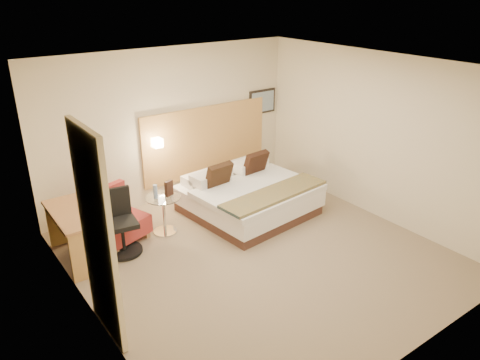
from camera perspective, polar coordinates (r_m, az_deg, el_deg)
floor at (r=6.92m, az=2.24°, el=-9.15°), size 4.80×5.00×0.02m
ceiling at (r=5.93m, az=2.65°, el=13.66°), size 4.80×5.00×0.02m
wall_back at (r=8.30m, az=-8.46°, el=6.55°), size 4.80×0.02×2.70m
wall_front at (r=4.80m, az=21.52°, el=-7.72°), size 4.80×0.02×2.70m
wall_left at (r=5.28m, az=-18.62°, el=-4.43°), size 0.02×5.00×2.70m
wall_right at (r=7.95m, az=16.24°, el=5.11°), size 0.02×5.00×2.70m
headboard_panel at (r=8.72m, az=-4.12°, el=4.79°), size 2.60×0.04×1.30m
art_frame at (r=9.31m, az=2.72°, el=9.54°), size 0.62×0.03×0.47m
art_canvas at (r=9.30m, az=2.80°, el=9.51°), size 0.54×0.01×0.39m
lamp_arm at (r=8.14m, az=-10.25°, el=4.60°), size 0.02×0.12×0.02m
lamp_shade at (r=8.08m, az=-10.06°, el=4.50°), size 0.15×0.15×0.15m
curtain at (r=5.14m, az=-17.00°, el=-6.65°), size 0.06×0.90×2.42m
bottle_a at (r=7.24m, az=-10.28°, el=-1.40°), size 0.09×0.09×0.22m
menu_folder at (r=7.30m, az=-8.66°, el=-1.01°), size 0.15×0.10×0.24m
bed at (r=7.97m, az=0.93°, el=-1.94°), size 2.08×2.04×0.94m
lounge_chair at (r=7.39m, az=-14.98°, el=-4.78°), size 0.94×0.88×0.82m
side_table at (r=7.42m, az=-9.25°, el=-3.95°), size 0.71×0.71×0.61m
desk at (r=6.94m, az=-19.38°, el=-4.78°), size 0.57×1.21×0.75m
desk_chair at (r=7.01m, az=-14.32°, el=-5.65°), size 0.61×0.61×0.95m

